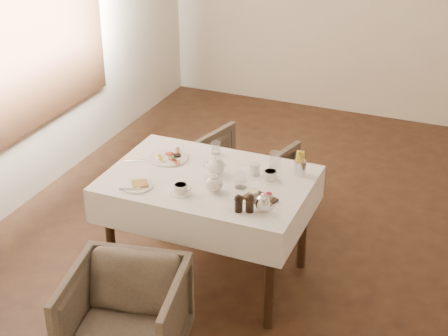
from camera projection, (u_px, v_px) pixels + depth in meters
table at (208, 194)px, 4.37m from camera, size 1.28×0.88×0.75m
armchair_near at (125, 319)px, 3.81m from camera, size 0.75×0.76×0.59m
armchair_far at (241, 178)px, 5.25m from camera, size 0.80×0.81×0.61m
breakfast_plate at (169, 157)px, 4.55m from camera, size 0.26×0.26×0.03m
side_plate at (136, 185)px, 4.20m from camera, size 0.21×0.19×0.02m
teapot_centre at (216, 165)px, 4.33m from camera, size 0.18×0.16×0.13m
teapot_front at (214, 182)px, 4.13m from camera, size 0.18×0.16×0.12m
creamer at (255, 169)px, 4.33m from camera, size 0.08×0.08×0.08m
teacup_near at (181, 189)px, 4.12m from camera, size 0.13×0.13×0.06m
teacup_far at (270, 176)px, 4.27m from camera, size 0.13×0.13×0.06m
glass_left at (216, 148)px, 4.59m from camera, size 0.07×0.07×0.09m
glass_mid at (241, 180)px, 4.18m from camera, size 0.08×0.08×0.10m
glass_right at (275, 159)px, 4.43m from camera, size 0.08×0.08×0.10m
condiment_board at (260, 198)px, 4.06m from camera, size 0.21×0.18×0.05m
pepper_mill_left at (239, 203)px, 3.92m from camera, size 0.07×0.07×0.11m
pepper_mill_right at (250, 203)px, 3.92m from camera, size 0.06×0.06×0.12m
silver_pot at (263, 202)px, 3.92m from camera, size 0.12×0.11×0.12m
fries_cup at (300, 164)px, 4.32m from camera, size 0.08×0.08×0.17m
cutlery_fork at (148, 160)px, 4.52m from camera, size 0.20×0.05×0.00m
cutlery_knife at (139, 161)px, 4.51m from camera, size 0.18×0.09×0.00m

